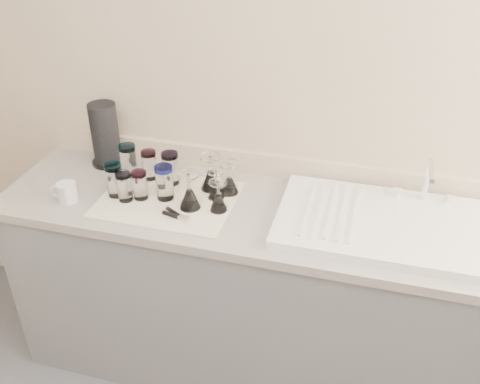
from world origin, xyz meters
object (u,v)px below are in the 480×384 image
(tumbler_cyan, at_px, (149,165))
(tumbler_blue, at_px, (140,185))
(goblet_front_right, at_px, (218,200))
(goblet_extra, at_px, (216,188))
(tumbler_teal, at_px, (128,161))
(tumbler_extra, at_px, (124,186))
(tumbler_magenta, at_px, (115,180))
(tumbler_purple, at_px, (170,168))
(goblet_back_left, at_px, (211,178))
(sink_unit, at_px, (385,223))
(can_opener, at_px, (177,216))
(goblet_back_right, at_px, (229,182))
(white_mug, at_px, (67,192))
(tumbler_lavender, at_px, (164,182))
(paper_towel_roll, at_px, (105,135))
(goblet_front_left, at_px, (190,196))

(tumbler_cyan, distance_m, tumbler_blue, 0.16)
(goblet_front_right, distance_m, goblet_extra, 0.10)
(tumbler_teal, relative_size, tumbler_extra, 1.17)
(tumbler_magenta, height_order, goblet_front_right, tumbler_magenta)
(tumbler_purple, height_order, goblet_back_left, goblet_back_left)
(sink_unit, xyz_separation_m, can_opener, (-0.79, -0.16, -0.00))
(tumbler_magenta, distance_m, can_opener, 0.32)
(can_opener, bearing_deg, tumbler_magenta, 163.50)
(tumbler_extra, xyz_separation_m, goblet_back_right, (0.40, 0.17, -0.02))
(goblet_extra, height_order, white_mug, goblet_extra)
(tumbler_cyan, distance_m, goblet_back_left, 0.28)
(sink_unit, distance_m, tumbler_lavender, 0.89)
(tumbler_blue, xyz_separation_m, tumbler_lavender, (0.10, 0.03, 0.01))
(tumbler_teal, bearing_deg, can_opener, -38.35)
(goblet_extra, relative_size, can_opener, 0.98)
(tumbler_blue, xyz_separation_m, paper_towel_roll, (-0.28, 0.25, 0.07))
(tumbler_lavender, xyz_separation_m, can_opener, (0.10, -0.12, -0.07))
(tumbler_cyan, bearing_deg, tumbler_blue, -80.04)
(white_mug, bearing_deg, paper_towel_roll, 87.85)
(tumbler_purple, xyz_separation_m, goblet_front_left, (0.14, -0.16, -0.02))
(goblet_back_left, xyz_separation_m, goblet_extra, (0.04, -0.06, -0.01))
(tumbler_magenta, xyz_separation_m, tumbler_extra, (0.05, -0.02, -0.01))
(goblet_back_right, bearing_deg, white_mug, -160.13)
(goblet_extra, bearing_deg, goblet_back_right, 50.96)
(tumbler_cyan, xyz_separation_m, paper_towel_roll, (-0.25, 0.09, 0.07))
(tumbler_extra, distance_m, goblet_front_left, 0.28)
(goblet_front_right, distance_m, paper_towel_roll, 0.67)
(sink_unit, bearing_deg, goblet_front_right, -174.54)
(tumbler_purple, bearing_deg, sink_unit, -5.32)
(tumbler_purple, bearing_deg, tumbler_blue, -117.52)
(tumbler_extra, relative_size, goblet_back_right, 0.90)
(goblet_back_left, bearing_deg, goblet_front_right, -61.72)
(sink_unit, relative_size, tumbler_lavender, 5.53)
(sink_unit, height_order, tumbler_extra, sink_unit)
(goblet_back_right, bearing_deg, tumbler_cyan, 176.64)
(goblet_front_left, height_order, white_mug, goblet_front_left)
(tumbler_magenta, bearing_deg, goblet_back_right, 17.86)
(tumbler_cyan, distance_m, paper_towel_roll, 0.27)
(sink_unit, bearing_deg, goblet_back_right, 173.11)
(sink_unit, distance_m, goblet_front_left, 0.77)
(tumbler_magenta, height_order, goblet_front_left, goblet_front_left)
(goblet_back_left, distance_m, goblet_extra, 0.08)
(tumbler_magenta, relative_size, white_mug, 1.22)
(tumbler_lavender, relative_size, goblet_front_right, 1.14)
(can_opener, distance_m, paper_towel_roll, 0.60)
(goblet_extra, bearing_deg, tumbler_purple, 165.06)
(tumbler_blue, bearing_deg, tumbler_cyan, 99.96)
(tumbler_teal, distance_m, tumbler_blue, 0.20)
(goblet_back_left, height_order, goblet_extra, goblet_back_left)
(white_mug, bearing_deg, tumbler_extra, 14.09)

